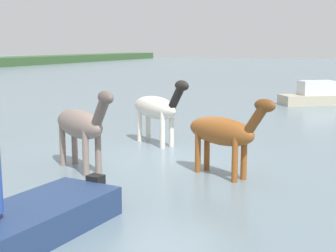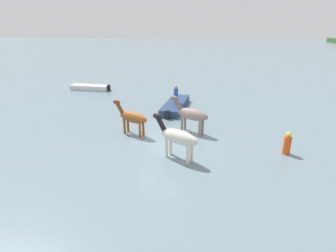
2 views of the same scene
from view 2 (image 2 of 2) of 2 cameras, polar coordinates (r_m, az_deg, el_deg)
name	(u,v)px [view 2 (image 2 of 2)]	position (r m, az deg, el deg)	size (l,w,h in m)	color
ground_plane	(162,142)	(14.72, -1.30, -3.41)	(191.24, 191.24, 0.00)	slate
horse_pinto_flank	(191,114)	(15.74, 4.82, 2.47)	(1.61, 2.43, 2.00)	gray
horse_dark_mare	(177,137)	(12.58, 1.96, -2.28)	(1.64, 2.43, 2.00)	silver
horse_mid_herd	(132,117)	(15.53, -7.48, 1.84)	(1.37, 2.33, 1.87)	brown
boat_launch_far	(175,106)	(20.38, 1.52, 4.10)	(4.94, 1.79, 0.74)	navy
boat_motor_center	(90,88)	(27.20, -15.87, 7.57)	(1.25, 3.89, 0.71)	silver
person_boatman_standing	(176,94)	(20.03, 1.67, 6.67)	(0.32, 0.32, 1.19)	#2D51B2
buoy_channel_marker	(287,144)	(14.48, 23.55, -3.46)	(0.36, 0.36, 1.14)	#E54C19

